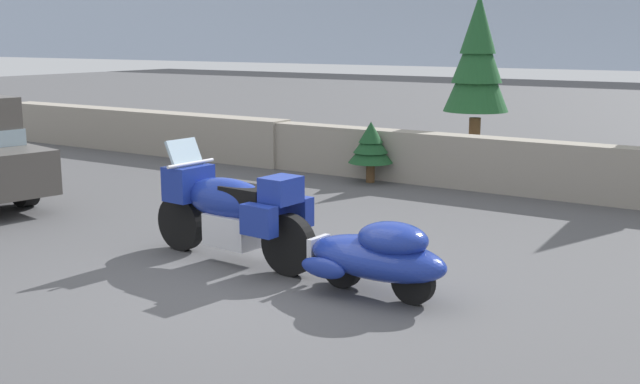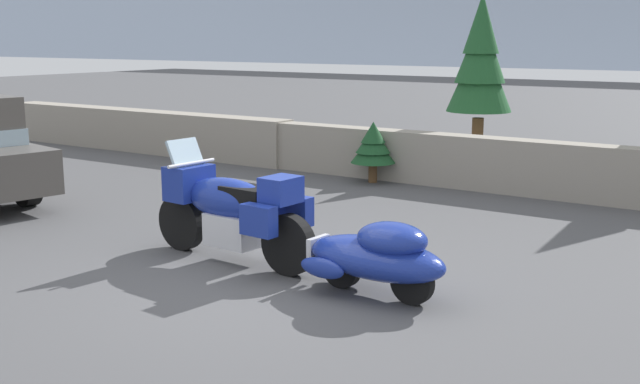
# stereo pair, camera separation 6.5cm
# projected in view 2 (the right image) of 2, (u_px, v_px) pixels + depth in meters

# --- Properties ---
(ground_plane) EXTENTS (80.00, 80.00, 0.00)m
(ground_plane) POSITION_uv_depth(u_px,v_px,m) (257.00, 282.00, 7.98)
(ground_plane) COLOR #4C4C4F
(stone_guard_wall) EXTENTS (24.00, 0.63, 0.91)m
(stone_guard_wall) POSITION_uv_depth(u_px,v_px,m) (466.00, 162.00, 12.91)
(stone_guard_wall) COLOR gray
(stone_guard_wall) RESTS_ON ground
(touring_motorcycle) EXTENTS (2.31, 0.83, 1.33)m
(touring_motorcycle) POSITION_uv_depth(u_px,v_px,m) (231.00, 207.00, 8.60)
(touring_motorcycle) COLOR black
(touring_motorcycle) RESTS_ON ground
(car_shaped_trailer) EXTENTS (2.22, 0.83, 0.76)m
(car_shaped_trailer) POSITION_uv_depth(u_px,v_px,m) (377.00, 255.00, 7.48)
(car_shaped_trailer) COLOR black
(car_shaped_trailer) RESTS_ON ground
(pine_tree_secondary) EXTENTS (1.24, 1.24, 3.31)m
(pine_tree_secondary) POSITION_uv_depth(u_px,v_px,m) (480.00, 59.00, 14.69)
(pine_tree_secondary) COLOR brown
(pine_tree_secondary) RESTS_ON ground
(pine_sapling_near) EXTENTS (0.78, 0.78, 1.06)m
(pine_sapling_near) POSITION_uv_depth(u_px,v_px,m) (373.00, 145.00, 13.34)
(pine_sapling_near) COLOR brown
(pine_sapling_near) RESTS_ON ground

